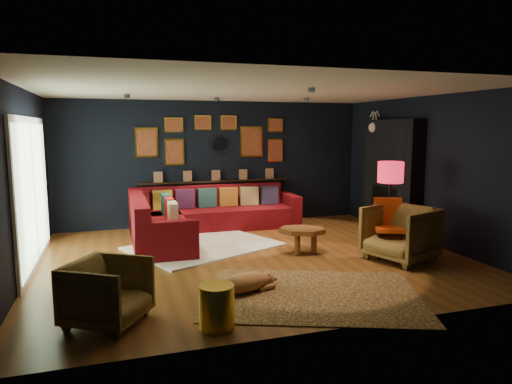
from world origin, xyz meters
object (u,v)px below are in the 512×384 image
object	(u,v)px
gold_stool	(217,307)
dog	(244,279)
floor_lamp	(390,177)
armchair_right	(400,231)
pouf	(160,231)
orange_chair	(388,222)
sectional	(195,218)
coffee_table	(302,233)
armchair_left	(107,289)

from	to	relation	value
gold_stool	dog	xyz separation A→B (m)	(0.54, 0.88, -0.05)
floor_lamp	dog	distance (m)	3.22
armchair_right	dog	bearing A→B (deg)	-97.02
gold_stool	floor_lamp	size ratio (longest dim) A/B	0.30
gold_stool	dog	distance (m)	1.04
floor_lamp	dog	size ratio (longest dim) A/B	1.46
floor_lamp	dog	bearing A→B (deg)	-158.09
pouf	floor_lamp	size ratio (longest dim) A/B	0.34
armchair_right	gold_stool	distance (m)	3.59
armchair_right	orange_chair	distance (m)	0.30
pouf	orange_chair	distance (m)	3.98
armchair_right	floor_lamp	xyz separation A→B (m)	(0.12, 0.49, 0.79)
sectional	dog	distance (m)	3.28
pouf	armchair_right	bearing A→B (deg)	-34.24
coffee_table	floor_lamp	xyz separation A→B (m)	(1.40, -0.33, 0.91)
coffee_table	armchair_right	world-z (taller)	armchair_right
pouf	orange_chair	size ratio (longest dim) A/B	0.55
armchair_right	floor_lamp	world-z (taller)	floor_lamp
dog	floor_lamp	bearing A→B (deg)	5.78
armchair_left	armchair_right	size ratio (longest dim) A/B	0.80
coffee_table	armchair_right	bearing A→B (deg)	-32.66
gold_stool	floor_lamp	bearing A→B (deg)	30.96
sectional	pouf	distance (m)	0.76
sectional	orange_chair	bearing A→B (deg)	-41.05
sectional	orange_chair	xyz separation A→B (m)	(2.71, -2.36, 0.23)
armchair_right	armchair_left	bearing A→B (deg)	-96.22
coffee_table	pouf	xyz separation A→B (m)	(-2.14, 1.51, -0.14)
pouf	floor_lamp	xyz separation A→B (m)	(3.54, -1.84, 1.06)
dog	armchair_left	bearing A→B (deg)	179.30
pouf	dog	xyz separation A→B (m)	(0.73, -2.97, -0.02)
armchair_left	dog	distance (m)	1.68
pouf	dog	distance (m)	3.06
armchair_left	gold_stool	world-z (taller)	armchair_left
orange_chair	dog	bearing A→B (deg)	-137.03
armchair_right	dog	world-z (taller)	armchair_right
armchair_left	gold_stool	bearing A→B (deg)	-80.33
coffee_table	armchair_left	bearing A→B (deg)	-147.75
sectional	orange_chair	world-z (taller)	orange_chair
coffee_table	armchair_left	distance (m)	3.57
gold_stool	dog	world-z (taller)	gold_stool
sectional	floor_lamp	world-z (taller)	floor_lamp
armchair_right	floor_lamp	bearing A→B (deg)	146.24
pouf	dog	size ratio (longest dim) A/B	0.50
pouf	gold_stool	world-z (taller)	gold_stool
armchair_left	dog	size ratio (longest dim) A/B	0.73
pouf	sectional	bearing A→B (deg)	24.23
coffee_table	sectional	bearing A→B (deg)	128.69
sectional	armchair_right	xyz separation A→B (m)	(2.74, -2.64, 0.15)
coffee_table	dog	xyz separation A→B (m)	(-1.41, -1.46, -0.17)
armchair_right	gold_stool	xyz separation A→B (m)	(-3.24, -1.52, -0.24)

